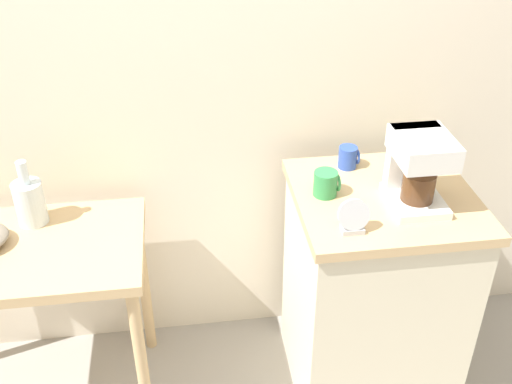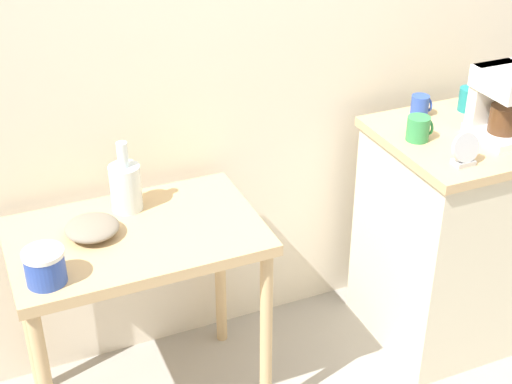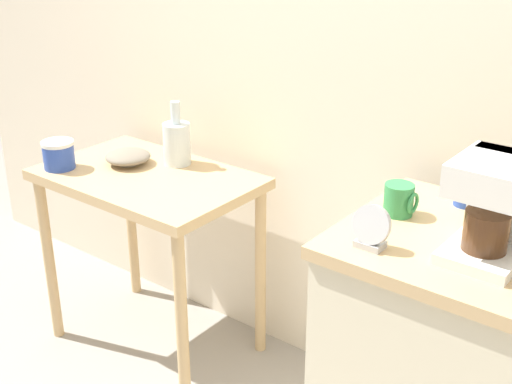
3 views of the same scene
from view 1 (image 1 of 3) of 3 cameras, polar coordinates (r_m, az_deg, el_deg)
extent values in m
plane|color=gray|center=(2.72, -5.48, -17.29)|extent=(8.00, 8.00, 0.00)
cube|color=beige|center=(2.27, -5.32, 15.10)|extent=(4.40, 0.10, 2.80)
cube|color=tan|center=(2.30, -20.84, -5.23)|extent=(0.83, 0.53, 0.04)
cylinder|color=tan|center=(2.32, -10.58, -15.65)|extent=(0.04, 0.04, 0.73)
cylinder|color=tan|center=(2.65, -10.39, -8.36)|extent=(0.04, 0.04, 0.73)
cube|color=beige|center=(2.47, 10.74, -9.54)|extent=(0.60, 0.57, 0.88)
cube|color=tan|center=(2.20, 11.93, -0.64)|extent=(0.63, 0.60, 0.04)
cylinder|color=silver|center=(2.36, -20.30, -0.96)|extent=(0.11, 0.11, 0.17)
cylinder|color=silver|center=(2.30, -20.89, 1.68)|extent=(0.04, 0.04, 0.09)
cube|color=white|center=(2.15, 14.55, -0.81)|extent=(0.18, 0.22, 0.03)
cube|color=white|center=(2.16, 14.19, 2.97)|extent=(0.16, 0.05, 0.26)
cube|color=white|center=(2.05, 15.33, 3.99)|extent=(0.18, 0.22, 0.08)
cylinder|color=#4C2D19|center=(2.11, 14.88, 0.52)|extent=(0.11, 0.11, 0.10)
cylinder|color=#338C4C|center=(2.13, 6.48, 0.80)|extent=(0.08, 0.08, 0.09)
torus|color=#338C4C|center=(2.14, 7.62, 0.88)|extent=(0.01, 0.06, 0.06)
cylinder|color=teal|center=(2.35, 13.65, 3.24)|extent=(0.08, 0.08, 0.09)
torus|color=teal|center=(2.36, 14.63, 3.29)|extent=(0.01, 0.06, 0.06)
cylinder|color=#2D4CAD|center=(2.31, 8.53, 3.22)|extent=(0.07, 0.07, 0.08)
torus|color=#2D4CAD|center=(2.32, 9.40, 3.27)|extent=(0.01, 0.06, 0.06)
cube|color=#B2B5BA|center=(1.98, 8.95, -3.41)|extent=(0.07, 0.05, 0.02)
cylinder|color=#B2B5BA|center=(1.95, 9.09, -2.09)|extent=(0.10, 0.05, 0.10)
cylinder|color=black|center=(1.95, 9.10, -2.13)|extent=(0.09, 0.03, 0.09)
camera|label=2|loc=(1.06, -110.87, -9.87)|focal=52.58mm
camera|label=3|loc=(1.29, 70.39, -5.75)|focal=47.93mm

